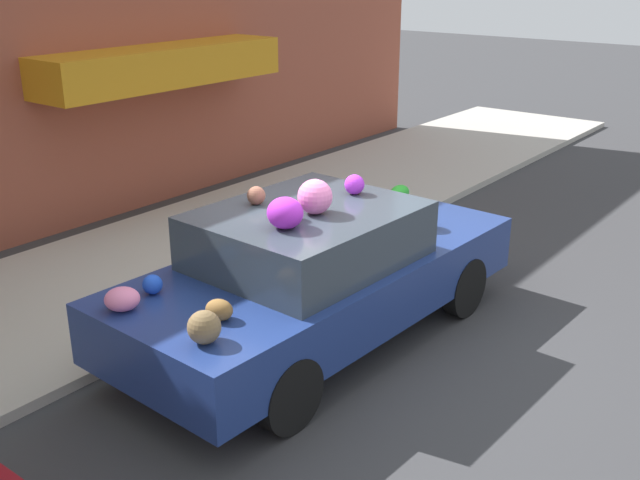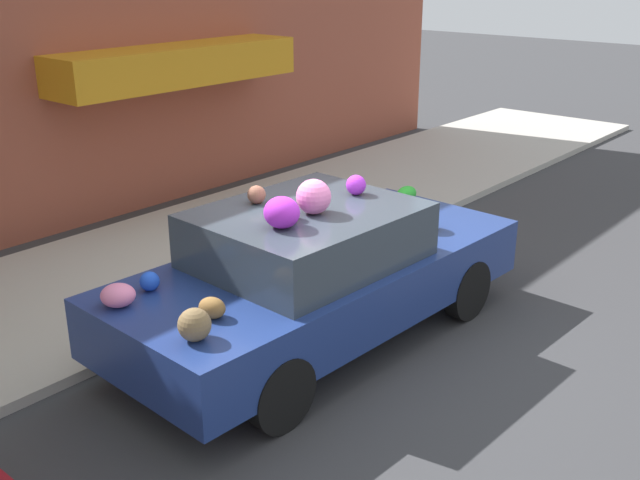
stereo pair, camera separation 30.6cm
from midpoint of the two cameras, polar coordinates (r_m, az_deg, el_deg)
name	(u,v)px [view 2 (the right image)]	position (r m, az deg, el deg)	size (l,w,h in m)	color
ground_plane	(320,337)	(7.73, 1.17, -7.38)	(60.00, 60.00, 0.00)	#38383A
sidewalk_curb	(155,266)	(9.48, -11.54, -1.95)	(24.00, 3.20, 0.11)	#B2ADA3
building_facade	(39,21)	(10.71, -19.84, 15.45)	(18.00, 1.20, 5.83)	#9E4C38
fire_hydrant	(348,209)	(10.12, 3.05, 2.33)	(0.20, 0.20, 0.70)	gold
art_car	(317,270)	(7.37, 0.96, -2.31)	(4.54, 2.02, 1.75)	navy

